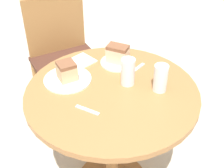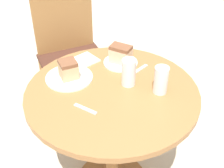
# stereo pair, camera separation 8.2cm
# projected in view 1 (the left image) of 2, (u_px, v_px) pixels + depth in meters

# --- Properties ---
(table) EXTENTS (0.87, 0.87, 0.73)m
(table) POSITION_uv_depth(u_px,v_px,m) (112.00, 115.00, 1.64)
(table) COLOR #9E6B3D
(table) RESTS_ON ground_plane
(chair) EXTENTS (0.48, 0.47, 0.90)m
(chair) POSITION_uv_depth(u_px,v_px,m) (65.00, 57.00, 2.28)
(chair) COLOR olive
(chair) RESTS_ON ground_plane
(plate_near) EXTENTS (0.19, 0.19, 0.01)m
(plate_near) POSITION_uv_depth(u_px,v_px,m) (118.00, 62.00, 1.75)
(plate_near) COLOR white
(plate_near) RESTS_ON table
(plate_far) EXTENTS (0.25, 0.25, 0.01)m
(plate_far) POSITION_uv_depth(u_px,v_px,m) (68.00, 79.00, 1.62)
(plate_far) COLOR white
(plate_far) RESTS_ON table
(cake_slice_near) EXTENTS (0.13, 0.14, 0.10)m
(cake_slice_near) POSITION_uv_depth(u_px,v_px,m) (118.00, 54.00, 1.72)
(cake_slice_near) COLOR beige
(cake_slice_near) RESTS_ON plate_near
(cake_slice_far) EXTENTS (0.09, 0.09, 0.10)m
(cake_slice_far) POSITION_uv_depth(u_px,v_px,m) (67.00, 71.00, 1.59)
(cake_slice_far) COLOR tan
(cake_slice_far) RESTS_ON plate_far
(glass_lemonade) EXTENTS (0.07, 0.07, 0.14)m
(glass_lemonade) POSITION_uv_depth(u_px,v_px,m) (128.00, 73.00, 1.56)
(glass_lemonade) COLOR silver
(glass_lemonade) RESTS_ON table
(glass_water) EXTENTS (0.07, 0.07, 0.14)m
(glass_water) POSITION_uv_depth(u_px,v_px,m) (160.00, 79.00, 1.52)
(glass_water) COLOR silver
(glass_water) RESTS_ON table
(napkin_stack) EXTENTS (0.16, 0.16, 0.01)m
(napkin_stack) POSITION_uv_depth(u_px,v_px,m) (82.00, 61.00, 1.76)
(napkin_stack) COLOR silver
(napkin_stack) RESTS_ON table
(fork) EXTENTS (0.16, 0.07, 0.00)m
(fork) POSITION_uv_depth(u_px,v_px,m) (135.00, 70.00, 1.69)
(fork) COLOR silver
(fork) RESTS_ON table
(spoon) EXTENTS (0.08, 0.12, 0.00)m
(spoon) POSITION_uv_depth(u_px,v_px,m) (87.00, 110.00, 1.43)
(spoon) COLOR silver
(spoon) RESTS_ON table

